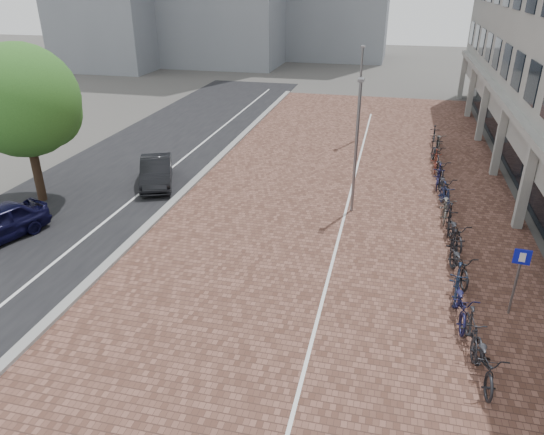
% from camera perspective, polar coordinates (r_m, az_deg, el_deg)
% --- Properties ---
extents(ground, '(140.00, 140.00, 0.00)m').
position_cam_1_polar(ground, '(13.24, -6.35, -16.12)').
color(ground, '#474442').
rests_on(ground, ground).
extents(plaza_brick, '(14.50, 42.00, 0.04)m').
position_cam_1_polar(plaza_brick, '(23.02, 8.38, 2.83)').
color(plaza_brick, brown).
rests_on(plaza_brick, ground).
extents(street_asphalt, '(8.00, 50.00, 0.03)m').
position_cam_1_polar(street_asphalt, '(26.23, -16.32, 4.89)').
color(street_asphalt, black).
rests_on(street_asphalt, ground).
extents(curb, '(0.35, 42.00, 0.14)m').
position_cam_1_polar(curb, '(24.56, -8.34, 4.44)').
color(curb, gray).
rests_on(curb, ground).
extents(lane_line, '(0.12, 44.00, 0.00)m').
position_cam_1_polar(lane_line, '(25.32, -12.36, 4.64)').
color(lane_line, white).
rests_on(lane_line, street_asphalt).
extents(parking_line, '(0.10, 30.00, 0.00)m').
position_cam_1_polar(parking_line, '(23.00, 8.88, 2.83)').
color(parking_line, white).
rests_on(parking_line, plaza_brick).
extents(car_dark, '(2.77, 4.10, 1.28)m').
position_cam_1_polar(car_dark, '(24.10, -12.96, 5.09)').
color(car_dark, black).
rests_on(car_dark, ground).
extents(parking_sign, '(0.45, 0.11, 2.13)m').
position_cam_1_polar(parking_sign, '(15.56, 26.08, -5.63)').
color(parking_sign, slate).
rests_on(parking_sign, ground).
extents(lamp_near, '(0.12, 0.12, 5.36)m').
position_cam_1_polar(lamp_near, '(20.24, 9.48, 7.62)').
color(lamp_near, slate).
rests_on(lamp_near, ground).
extents(lamp_far, '(0.12, 0.12, 5.36)m').
position_cam_1_polar(lamp_far, '(30.09, 9.85, 13.41)').
color(lamp_far, gray).
rests_on(lamp_far, ground).
extents(street_tree, '(4.54, 4.54, 6.60)m').
position_cam_1_polar(street_tree, '(23.03, -25.96, 11.53)').
color(street_tree, '#382619').
rests_on(street_tree, ground).
extents(bike_row, '(1.18, 21.44, 1.05)m').
position_cam_1_polar(bike_row, '(21.67, 19.16, 1.62)').
color(bike_row, black).
rests_on(bike_row, ground).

